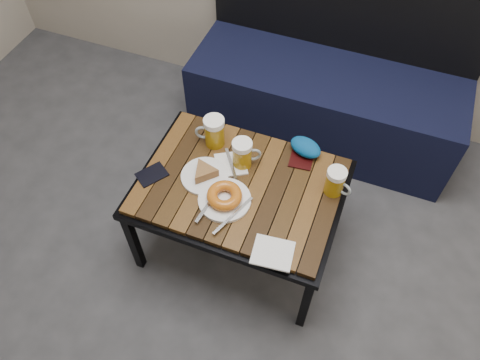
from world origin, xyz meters
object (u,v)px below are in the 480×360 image
(beer_mug_centre, at_px, (243,154))
(plate_bagel, at_px, (224,198))
(beer_mug_right, at_px, (336,182))
(bench, at_px, (325,96))
(cafe_table, at_px, (240,190))
(knit_pouch, at_px, (306,147))
(passport_navy, at_px, (152,175))
(passport_burgundy, at_px, (302,157))
(plate_pie, at_px, (204,174))
(beer_mug_left, at_px, (214,132))

(beer_mug_centre, distance_m, plate_bagel, 0.21)
(beer_mug_centre, relative_size, beer_mug_right, 1.06)
(beer_mug_right, bearing_deg, bench, 123.78)
(bench, bearing_deg, plate_bagel, -101.32)
(cafe_table, bearing_deg, plate_bagel, -105.33)
(bench, distance_m, beer_mug_centre, 0.81)
(beer_mug_right, xyz_separation_m, knit_pouch, (-0.16, 0.16, -0.03))
(beer_mug_right, distance_m, passport_navy, 0.75)
(passport_burgundy, relative_size, knit_pouch, 0.93)
(bench, relative_size, passport_burgundy, 10.53)
(bench, bearing_deg, passport_burgundy, -86.97)
(bench, distance_m, plate_bagel, 0.99)
(passport_navy, relative_size, passport_burgundy, 0.90)
(beer_mug_right, height_order, passport_burgundy, beer_mug_right)
(plate_pie, distance_m, knit_pouch, 0.44)
(beer_mug_left, relative_size, knit_pouch, 1.00)
(beer_mug_centre, bearing_deg, passport_navy, -177.94)
(beer_mug_left, bearing_deg, passport_navy, 42.89)
(beer_mug_right, bearing_deg, knit_pouch, 154.94)
(plate_bagel, distance_m, passport_navy, 0.33)
(cafe_table, bearing_deg, passport_navy, -166.26)
(passport_navy, bearing_deg, knit_pouch, 66.29)
(beer_mug_centre, distance_m, plate_pie, 0.18)
(cafe_table, xyz_separation_m, beer_mug_right, (0.36, 0.10, 0.11))
(bench, relative_size, passport_navy, 11.70)
(bench, height_order, beer_mug_centre, bench)
(bench, xyz_separation_m, cafe_table, (-0.16, -0.85, 0.16))
(bench, bearing_deg, passport_navy, -119.06)
(bench, bearing_deg, beer_mug_centre, -104.27)
(knit_pouch, bearing_deg, passport_navy, -147.96)
(beer_mug_left, relative_size, beer_mug_right, 1.13)
(beer_mug_right, height_order, plate_bagel, beer_mug_right)
(cafe_table, height_order, passport_navy, passport_navy)
(plate_pie, bearing_deg, bench, 70.25)
(bench, distance_m, cafe_table, 0.88)
(bench, distance_m, passport_navy, 1.09)
(cafe_table, height_order, passport_burgundy, passport_burgundy)
(plate_pie, bearing_deg, beer_mug_left, 100.81)
(passport_burgundy, bearing_deg, bench, 87.30)
(beer_mug_centre, distance_m, knit_pouch, 0.28)
(beer_mug_left, xyz_separation_m, plate_bagel, (0.16, -0.27, -0.05))
(beer_mug_centre, bearing_deg, plate_pie, -163.01)
(plate_pie, bearing_deg, plate_bagel, -33.76)
(passport_navy, xyz_separation_m, passport_burgundy, (0.55, 0.31, 0.00))
(beer_mug_left, bearing_deg, beer_mug_centre, 143.97)
(beer_mug_left, height_order, passport_navy, beer_mug_left)
(cafe_table, relative_size, plate_bagel, 3.10)
(beer_mug_centre, bearing_deg, beer_mug_left, 129.24)
(bench, xyz_separation_m, plate_bagel, (-0.19, -0.95, 0.22))
(cafe_table, distance_m, beer_mug_centre, 0.15)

